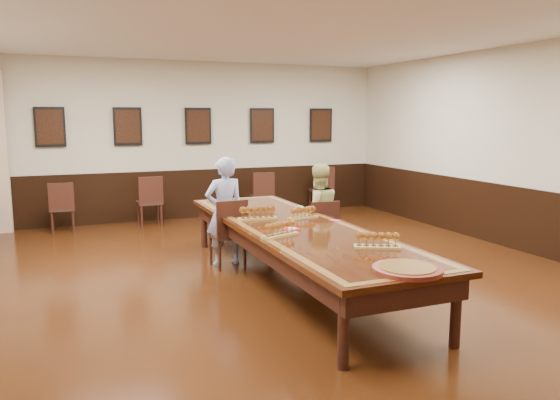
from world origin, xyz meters
name	(u,v)px	position (x,y,z in m)	size (l,w,h in m)	color
floor	(295,284)	(0.00, 0.00, -0.01)	(8.00, 10.00, 0.02)	black
ceiling	(296,21)	(0.00, 0.00, 3.21)	(8.00, 10.00, 0.02)	white
wall_back	(198,141)	(0.00, 5.01, 1.60)	(8.00, 0.02, 3.20)	beige
wall_right	(540,150)	(4.01, 0.00, 1.60)	(0.02, 10.00, 3.20)	beige
chair_man	(227,233)	(-0.56, 1.09, 0.48)	(0.45, 0.49, 0.97)	black
chair_woman	(320,230)	(0.78, 0.86, 0.45)	(0.42, 0.46, 0.91)	black
spare_chair_a	(62,207)	(-2.68, 4.48, 0.46)	(0.43, 0.47, 0.92)	black
spare_chair_b	(149,201)	(-1.11, 4.46, 0.49)	(0.45, 0.50, 0.97)	black
spare_chair_c	(262,194)	(1.20, 4.47, 0.48)	(0.45, 0.49, 0.96)	black
spare_chair_d	(321,189)	(2.68, 4.65, 0.50)	(0.47, 0.51, 1.01)	black
person_man	(225,211)	(-0.56, 1.19, 0.77)	(0.56, 0.37, 1.54)	#4D68C2
person_woman	(318,212)	(0.79, 0.96, 0.71)	(0.70, 0.55, 1.42)	#D0D182
pink_phone	(335,220)	(0.60, 0.08, 0.76)	(0.07, 0.14, 0.01)	#E54CA9
wainscoting	(295,245)	(0.00, 0.00, 0.50)	(8.00, 10.00, 1.00)	black
conference_table	(295,236)	(0.00, 0.00, 0.61)	(1.40, 5.00, 0.76)	black
posters	(198,126)	(0.00, 4.94, 1.90)	(6.14, 0.04, 0.74)	black
flight_a	(258,213)	(-0.31, 0.51, 0.84)	(0.52, 0.19, 0.19)	#A18843
flight_b	(303,213)	(0.28, 0.38, 0.82)	(0.44, 0.21, 0.16)	#A18843
flight_c	(280,229)	(-0.42, -0.52, 0.83)	(0.50, 0.31, 0.18)	#A18843
flight_d	(377,241)	(0.30, -1.42, 0.83)	(0.49, 0.34, 0.18)	#A18843
red_plate_grp	(292,229)	(-0.16, -0.25, 0.76)	(0.21, 0.21, 0.03)	red
carved_platter	(407,269)	(0.08, -2.25, 0.77)	(0.76, 0.76, 0.05)	#571911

